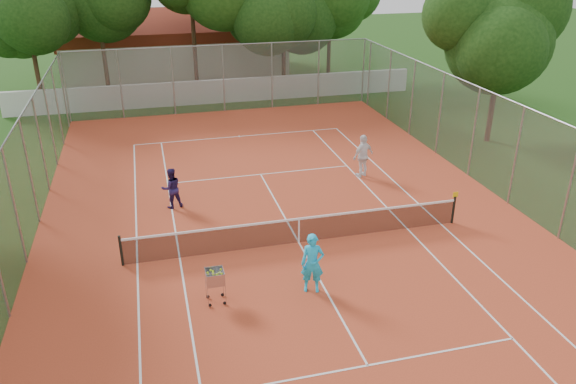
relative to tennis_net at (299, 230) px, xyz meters
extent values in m
plane|color=#193B10|center=(0.00, 0.00, -0.51)|extent=(120.00, 120.00, 0.00)
cube|color=#BE4525|center=(0.00, 0.00, -0.50)|extent=(18.00, 34.00, 0.02)
cube|color=white|center=(0.00, 0.00, -0.49)|extent=(10.98, 23.78, 0.01)
cube|color=black|center=(0.00, 0.00, 0.00)|extent=(11.88, 0.10, 0.98)
cube|color=slate|center=(0.00, 0.00, 1.49)|extent=(18.00, 34.00, 4.00)
cube|color=white|center=(0.00, 19.00, 0.24)|extent=(26.00, 0.30, 1.50)
cube|color=beige|center=(-2.00, 29.00, 1.69)|extent=(16.40, 9.00, 4.40)
cube|color=black|center=(0.00, 22.00, 4.49)|extent=(29.00, 19.00, 10.00)
imported|color=#1CBCF1|center=(-0.40, -2.90, 0.45)|extent=(0.79, 0.63, 1.88)
imported|color=#261A4F|center=(-4.05, 3.99, 0.33)|extent=(0.91, 0.78, 1.64)
imported|color=white|center=(4.35, 5.09, 0.48)|extent=(1.23, 0.89, 1.93)
cube|color=#AAAAB1|center=(-3.27, -2.76, 0.09)|extent=(0.72, 0.72, 1.15)
camera|label=1|loc=(-4.66, -16.47, 9.20)|focal=35.00mm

